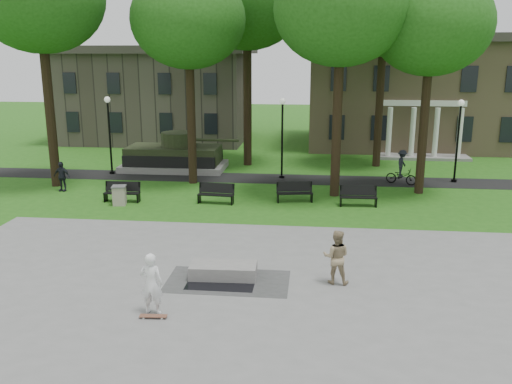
{
  "coord_description": "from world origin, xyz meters",
  "views": [
    {
      "loc": [
        2.33,
        -19.27,
        7.27
      ],
      "look_at": [
        -0.09,
        3.37,
        1.4
      ],
      "focal_mm": 38.0,
      "sensor_mm": 36.0,
      "label": 1
    }
  ],
  "objects_px": {
    "friend_watching": "(336,257)",
    "cyclist": "(402,170)",
    "park_bench_0": "(122,191)",
    "concrete_block": "(223,270)",
    "trash_bin": "(119,195)",
    "skateboarder": "(152,284)"
  },
  "relations": [
    {
      "from": "park_bench_0",
      "to": "trash_bin",
      "type": "height_order",
      "value": "park_bench_0"
    },
    {
      "from": "park_bench_0",
      "to": "concrete_block",
      "type": "bearing_deg",
      "value": -53.65
    },
    {
      "from": "skateboarder",
      "to": "park_bench_0",
      "type": "relative_size",
      "value": 1.01
    },
    {
      "from": "skateboarder",
      "to": "trash_bin",
      "type": "bearing_deg",
      "value": -62.12
    },
    {
      "from": "trash_bin",
      "to": "park_bench_0",
      "type": "bearing_deg",
      "value": 96.57
    },
    {
      "from": "friend_watching",
      "to": "park_bench_0",
      "type": "bearing_deg",
      "value": -35.31
    },
    {
      "from": "concrete_block",
      "to": "friend_watching",
      "type": "height_order",
      "value": "friend_watching"
    },
    {
      "from": "concrete_block",
      "to": "trash_bin",
      "type": "bearing_deg",
      "value": 128.42
    },
    {
      "from": "friend_watching",
      "to": "trash_bin",
      "type": "bearing_deg",
      "value": -33.44
    },
    {
      "from": "friend_watching",
      "to": "park_bench_0",
      "type": "xyz_separation_m",
      "value": [
        -10.31,
        8.97,
        -0.39
      ]
    },
    {
      "from": "friend_watching",
      "to": "concrete_block",
      "type": "bearing_deg",
      "value": 4.43
    },
    {
      "from": "friend_watching",
      "to": "trash_bin",
      "type": "relative_size",
      "value": 1.86
    },
    {
      "from": "friend_watching",
      "to": "cyclist",
      "type": "distance_m",
      "value": 14.85
    },
    {
      "from": "concrete_block",
      "to": "friend_watching",
      "type": "bearing_deg",
      "value": -1.28
    },
    {
      "from": "concrete_block",
      "to": "park_bench_0",
      "type": "height_order",
      "value": "park_bench_0"
    },
    {
      "from": "concrete_block",
      "to": "trash_bin",
      "type": "relative_size",
      "value": 2.29
    },
    {
      "from": "concrete_block",
      "to": "friend_watching",
      "type": "relative_size",
      "value": 1.23
    },
    {
      "from": "skateboarder",
      "to": "trash_bin",
      "type": "relative_size",
      "value": 1.9
    },
    {
      "from": "friend_watching",
      "to": "trash_bin",
      "type": "distance_m",
      "value": 13.21
    },
    {
      "from": "cyclist",
      "to": "park_bench_0",
      "type": "relative_size",
      "value": 1.09
    },
    {
      "from": "friend_watching",
      "to": "cyclist",
      "type": "height_order",
      "value": "cyclist"
    },
    {
      "from": "friend_watching",
      "to": "park_bench_0",
      "type": "distance_m",
      "value": 13.67
    }
  ]
}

